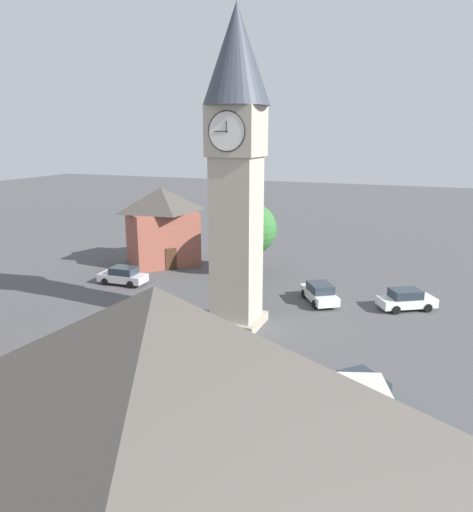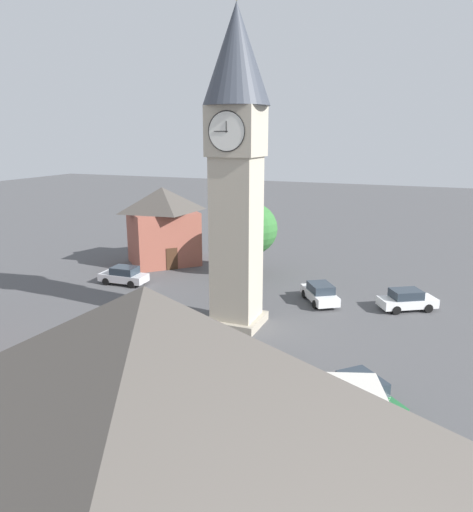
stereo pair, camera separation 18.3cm
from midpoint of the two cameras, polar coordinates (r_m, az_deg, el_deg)
The scene contains 10 objects.
ground_plane at distance 32.73m, azimuth -0.16°, elevation -8.13°, with size 200.00×200.00×0.00m, color #4C4C4F.
clock_tower at distance 30.28m, azimuth -0.18°, elevation 12.98°, with size 4.13×4.13×20.20m.
car_blue_kerb at distance 37.26m, azimuth 19.44°, elevation -4.90°, with size 4.41×3.57×1.53m.
car_silver_kerb at distance 42.13m, azimuth -13.49°, elevation -2.28°, with size 4.20×1.96×1.53m.
car_red_corner at distance 37.10m, azimuth 9.71°, elevation -4.35°, with size 3.67×4.38×1.53m.
car_white_side at distance 24.44m, azimuth -19.29°, elevation -15.21°, with size 3.57×4.41×1.53m.
car_black_far at distance 23.96m, azimuth 14.74°, elevation -15.48°, with size 4.12×4.10×1.53m.
pedestrian at distance 33.15m, azimuth -8.71°, elevation -6.13°, with size 0.45×0.40×1.69m.
tree at distance 42.99m, azimuth 1.62°, elevation 3.25°, with size 4.62×4.62×6.59m.
building_terrace_right at distance 47.56m, azimuth -8.95°, elevation 3.65°, with size 8.42×8.45×7.57m.
Camera 1 is at (-11.24, 28.11, 12.45)m, focal length 33.60 mm.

